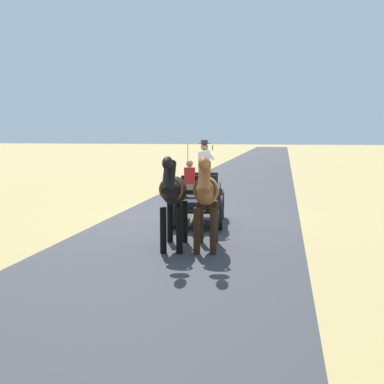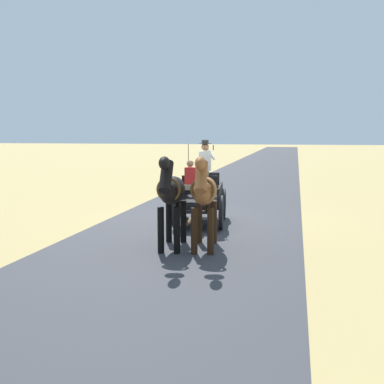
# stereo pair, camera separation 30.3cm
# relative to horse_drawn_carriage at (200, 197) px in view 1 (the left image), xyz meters

# --- Properties ---
(ground_plane) EXTENTS (200.00, 200.00, 0.00)m
(ground_plane) POSITION_rel_horse_drawn_carriage_xyz_m (0.02, -0.45, -0.82)
(ground_plane) COLOR tan
(road_surface) EXTENTS (5.96, 160.00, 0.01)m
(road_surface) POSITION_rel_horse_drawn_carriage_xyz_m (0.02, -0.45, -0.81)
(road_surface) COLOR #38383D
(road_surface) RESTS_ON ground
(horse_drawn_carriage) EXTENTS (1.66, 4.52, 2.50)m
(horse_drawn_carriage) POSITION_rel_horse_drawn_carriage_xyz_m (0.00, 0.00, 0.00)
(horse_drawn_carriage) COLOR black
(horse_drawn_carriage) RESTS_ON ground
(horse_near_side) EXTENTS (0.72, 2.14, 2.21)m
(horse_near_side) POSITION_rel_horse_drawn_carriage_xyz_m (-0.70, 2.97, 0.51)
(horse_near_side) COLOR brown
(horse_near_side) RESTS_ON ground
(horse_off_side) EXTENTS (0.72, 2.14, 2.21)m
(horse_off_side) POSITION_rel_horse_drawn_carriage_xyz_m (0.06, 3.05, 0.51)
(horse_off_side) COLOR black
(horse_off_side) RESTS_ON ground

